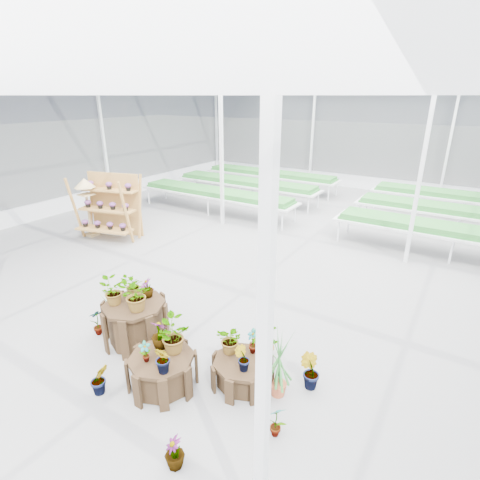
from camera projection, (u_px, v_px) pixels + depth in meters
The scene contains 10 objects.
ground_plane at pixel (231, 295), 8.43m from camera, with size 24.00×24.00×0.00m, color gray.
greenhouse_shell at pixel (230, 198), 7.62m from camera, with size 18.00×24.00×4.50m, color white, non-canonical shape.
steel_frame at pixel (230, 198), 7.62m from camera, with size 18.00×24.00×4.50m, color silver, non-canonical shape.
nursery_benches at pixel (337, 204), 13.96m from camera, with size 16.00×7.00×0.84m, color silver, non-canonical shape.
plinth_tall at pixel (136, 322), 6.73m from camera, with size 1.14×1.14×0.77m, color #352314.
plinth_mid at pixel (163, 371), 5.70m from camera, with size 1.03×1.03×0.54m, color #352314.
plinth_low at pixel (242, 372), 5.77m from camera, with size 0.95×0.95×0.43m, color #352314.
shelf_rack at pixel (108, 208), 11.44m from camera, with size 1.87×0.99×1.98m, color #A27235, non-canonical shape.
bird_table at pixel (88, 208), 11.66m from camera, with size 0.44×0.44×1.85m, color tan, non-canonical shape.
nursery_plants at pixel (182, 328), 6.17m from camera, with size 4.19×2.83×1.34m.
Camera 1 is at (4.14, -6.16, 4.20)m, focal length 28.00 mm.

